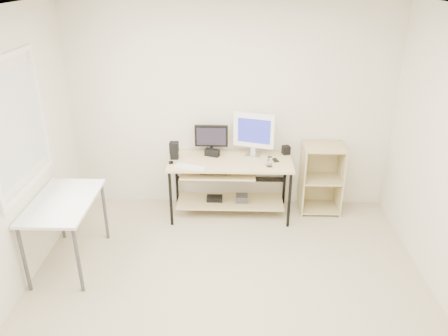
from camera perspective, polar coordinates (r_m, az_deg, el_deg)
room at (r=3.61m, az=-1.63°, el=-1.03°), size 4.01×4.01×2.62m
desk at (r=5.40m, az=0.55°, el=-1.01°), size 1.50×0.65×0.75m
side_table at (r=4.73m, az=-20.22°, el=-4.86°), size 0.60×1.00×0.75m
shelf_unit at (r=5.69m, az=12.50°, el=-1.21°), size 0.50×0.40×0.90m
black_monitor at (r=5.42m, az=-1.66°, el=3.99°), size 0.41×0.17×0.38m
white_imac at (r=5.35m, az=3.93°, el=4.76°), size 0.50×0.19×0.54m
keyboard at (r=5.13m, az=-4.45°, el=0.15°), size 0.39×0.22×0.01m
mouse at (r=5.21m, az=5.61°, el=0.66°), size 0.11×0.14×0.04m
center_speaker at (r=5.42m, az=-1.56°, el=2.03°), size 0.20×0.14×0.09m
speaker_left at (r=5.35m, az=-6.52°, el=2.34°), size 0.11×0.11×0.21m
speaker_right at (r=5.53m, az=8.11°, el=2.34°), size 0.11×0.11×0.11m
audio_controller at (r=5.38m, az=-6.67°, el=2.01°), size 0.08×0.05×0.15m
volume_puck at (r=5.26m, az=-6.95°, el=0.72°), size 0.07×0.07×0.02m
smartphone at (r=5.34m, az=6.70°, el=1.03°), size 0.09×0.13×0.01m
coaster at (r=5.16m, az=5.94°, el=0.18°), size 0.09×0.09×0.01m
drinking_glass at (r=5.14m, az=5.97°, el=0.83°), size 0.07×0.07×0.12m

